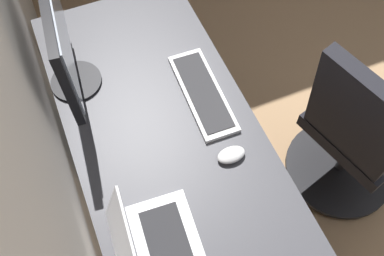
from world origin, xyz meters
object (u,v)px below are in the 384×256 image
Objects in this scene: monitor_primary at (60,36)px; mouse_main at (231,155)px; keyboard_main at (203,93)px; laptop_leftmost at (152,250)px; office_chair at (355,137)px; drawer_pedestal at (149,143)px.

monitor_primary is 0.73m from mouse_main.
laptop_leftmost is at bearing 142.49° from keyboard_main.
office_chair is at bearing -115.75° from keyboard_main.
mouse_main is at bearing 89.60° from office_chair.
keyboard_main is at bearing 64.25° from office_chair.
drawer_pedestal is at bearing -15.53° from laptop_leftmost.
laptop_leftmost is 1.07m from office_chair.
laptop_leftmost is 0.43m from mouse_main.
monitor_primary is 1.52× the size of laptop_leftmost.
laptop_leftmost is at bearing 164.47° from drawer_pedestal.
monitor_primary is at bearing 3.58° from laptop_leftmost.
monitor_primary reaches higher than office_chair.
drawer_pedestal is 1.25× the size of monitor_primary.
drawer_pedestal is 6.68× the size of mouse_main.
monitor_primary reaches higher than keyboard_main.
monitor_primary reaches higher than drawer_pedestal.
office_chair is at bearing -117.33° from monitor_primary.
drawer_pedestal is 1.64× the size of keyboard_main.
monitor_primary is (0.16, 0.21, 0.65)m from drawer_pedestal.
mouse_main reaches higher than drawer_pedestal.
office_chair is (-0.38, -0.84, 0.11)m from drawer_pedestal.
laptop_leftmost is (-0.59, 0.16, 0.43)m from drawer_pedestal.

